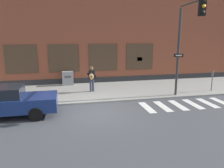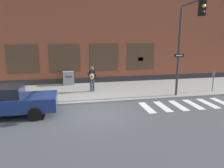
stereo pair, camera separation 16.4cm
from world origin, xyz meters
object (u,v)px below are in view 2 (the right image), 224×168
(traffic_light, at_px, (187,35))
(parking_meter, at_px, (213,78))
(red_car, at_px, (8,101))
(utility_box, at_px, (69,78))
(busker, at_px, (92,78))

(traffic_light, relative_size, parking_meter, 3.93)
(red_car, distance_m, utility_box, 6.80)
(parking_meter, bearing_deg, busker, 169.15)
(red_car, distance_m, traffic_light, 10.24)
(red_car, xyz_separation_m, busker, (4.60, 3.62, 0.33))
(red_car, relative_size, busker, 2.65)
(red_car, distance_m, busker, 5.86)
(traffic_light, distance_m, utility_box, 9.36)
(parking_meter, relative_size, utility_box, 1.34)
(red_car, xyz_separation_m, traffic_light, (9.71, 0.48, 3.22))
(traffic_light, height_order, parking_meter, traffic_light)
(busker, bearing_deg, parking_meter, -10.85)
(red_car, xyz_separation_m, parking_meter, (12.87, 2.03, 0.29))
(busker, bearing_deg, traffic_light, -31.55)
(busker, height_order, traffic_light, traffic_light)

